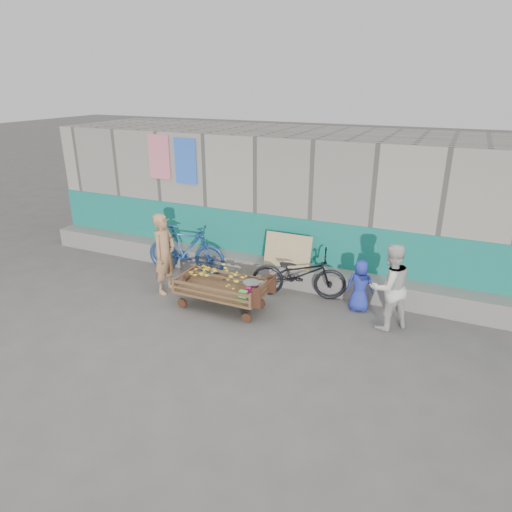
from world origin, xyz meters
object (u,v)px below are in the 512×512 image
at_px(bicycle_dark, 299,274).
at_px(bicycle_blue, 186,249).
at_px(vendor_man, 164,254).
at_px(child, 360,286).
at_px(bench, 203,279).
at_px(woman, 389,287).
at_px(banana_cart, 219,283).

xyz_separation_m(bicycle_dark, bicycle_blue, (-2.71, 0.12, 0.06)).
xyz_separation_m(vendor_man, child, (3.78, 0.83, -0.32)).
relative_size(bench, bicycle_blue, 0.53).
bearing_deg(bench, vendor_man, -137.51).
height_order(bench, bicycle_blue, bicycle_blue).
bearing_deg(bicycle_blue, vendor_man, -179.22).
bearing_deg(vendor_man, bicycle_blue, 8.22).
height_order(bench, child, child).
height_order(vendor_man, woman, vendor_man).
height_order(child, bicycle_blue, bicycle_blue).
distance_m(woman, child, 0.77).
distance_m(bench, child, 3.26).
xyz_separation_m(vendor_man, bicycle_blue, (-0.16, 1.01, -0.28)).
distance_m(bench, bicycle_dark, 2.06).
bearing_deg(vendor_man, woman, -85.69).
distance_m(bench, vendor_man, 1.00).
bearing_deg(vendor_man, bicycle_dark, -71.58).
height_order(banana_cart, vendor_man, vendor_man).
height_order(woman, child, woman).
relative_size(banana_cart, bicycle_blue, 0.99).
bearing_deg(vendor_man, bench, -48.40).
distance_m(bench, woman, 3.85).
bearing_deg(banana_cart, woman, 10.89).
bearing_deg(child, bicycle_blue, -10.09).
distance_m(banana_cart, child, 2.64).
bearing_deg(banana_cart, bicycle_dark, 41.76).
xyz_separation_m(woman, bicycle_blue, (-4.52, 0.62, -0.22)).
bearing_deg(woman, vendor_man, -36.83).
distance_m(vendor_man, bicycle_dark, 2.72).
bearing_deg(bicycle_blue, banana_cart, -136.76).
bearing_deg(bicycle_blue, child, -100.97).
relative_size(vendor_man, bicycle_dark, 0.88).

